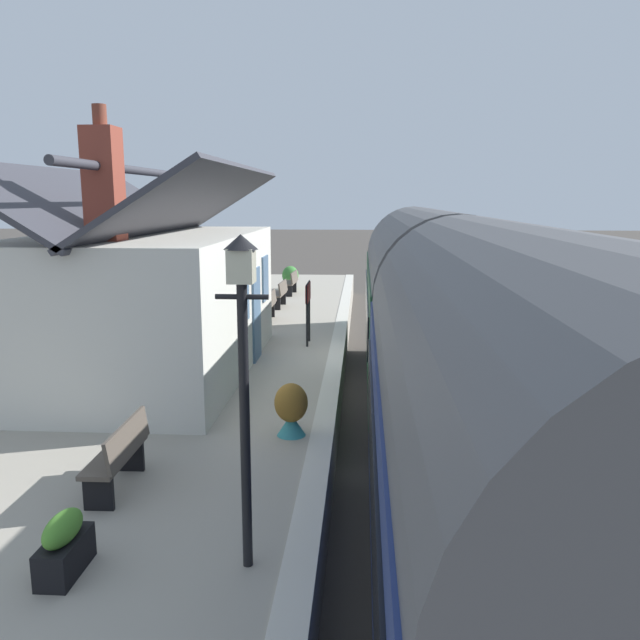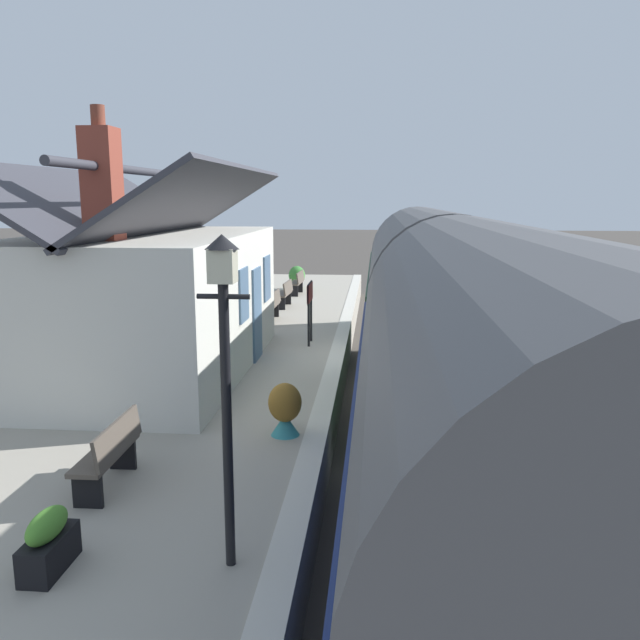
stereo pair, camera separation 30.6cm
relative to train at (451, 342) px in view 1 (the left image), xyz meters
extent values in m
plane|color=#423D38|center=(4.31, 0.90, -2.21)|extent=(160.00, 160.00, 0.00)
cube|color=#A39B8C|center=(4.31, 4.98, -1.76)|extent=(32.00, 6.17, 0.91)
cube|color=beige|center=(4.31, 2.08, -1.29)|extent=(32.00, 0.36, 0.02)
cube|color=gray|center=(4.31, -0.72, -2.14)|extent=(52.00, 0.08, 0.14)
cube|color=gray|center=(4.31, 0.72, -2.14)|extent=(52.00, 0.08, 0.14)
cube|color=black|center=(4.18, 0.00, -1.86)|extent=(8.15, 2.29, 0.70)
cube|color=#1E4C2D|center=(4.18, 0.00, -0.36)|extent=(8.86, 2.70, 2.30)
cylinder|color=#515154|center=(4.18, 0.00, 0.79)|extent=(8.86, 2.65, 2.65)
cube|color=black|center=(4.18, 1.36, -0.08)|extent=(7.53, 0.03, 0.80)
cylinder|color=black|center=(6.84, 0.00, -1.86)|extent=(0.70, 2.16, 0.70)
cylinder|color=black|center=(1.52, 0.00, -1.86)|extent=(0.70, 2.16, 0.70)
cube|color=black|center=(8.63, 0.00, 0.04)|extent=(0.04, 2.16, 0.90)
cylinder|color=#F2EDCC|center=(8.65, 0.00, -0.94)|extent=(0.06, 0.24, 0.24)
cube|color=red|center=(8.69, 0.00, -1.39)|extent=(0.16, 2.56, 0.24)
cube|color=black|center=(-4.70, 0.00, -1.86)|extent=(7.26, 2.29, 0.70)
cube|color=navy|center=(-4.70, 0.00, -0.36)|extent=(7.90, 2.70, 2.30)
cylinder|color=#515154|center=(-4.70, 0.00, 0.79)|extent=(7.90, 2.65, 2.65)
cube|color=black|center=(-4.70, 1.36, -0.08)|extent=(6.71, 0.03, 0.80)
cylinder|color=black|center=(-2.33, 0.00, -1.86)|extent=(0.70, 2.16, 0.70)
cube|color=silver|center=(2.60, 5.95, 0.15)|extent=(7.41, 4.12, 2.91)
cube|color=#38383F|center=(2.60, 4.92, 2.24)|extent=(7.91, 2.33, 1.48)
cube|color=#38383F|center=(2.60, 6.98, 2.24)|extent=(7.91, 2.33, 1.48)
cylinder|color=#38383F|center=(2.60, 5.95, 2.88)|extent=(7.91, 0.16, 0.16)
cube|color=brown|center=(0.56, 5.95, 2.58)|extent=(0.56, 0.56, 1.93)
cylinder|color=brown|center=(0.56, 5.95, 3.72)|extent=(0.24, 0.24, 0.36)
cube|color=slate|center=(3.74, 3.87, -0.25)|extent=(0.90, 0.06, 2.10)
cube|color=slate|center=(2.34, 3.87, 0.40)|extent=(0.80, 0.05, 1.10)
cube|color=slate|center=(5.14, 3.87, 0.40)|extent=(0.80, 0.05, 1.10)
cube|color=brown|center=(-3.02, 4.57, -0.85)|extent=(1.41, 0.42, 0.06)
cube|color=brown|center=(-3.02, 4.39, -0.62)|extent=(1.40, 0.13, 0.40)
cube|color=black|center=(-3.58, 4.56, -1.08)|extent=(0.07, 0.36, 0.44)
cube|color=black|center=(-2.46, 4.58, -1.08)|extent=(0.07, 0.36, 0.44)
cube|color=brown|center=(8.48, 4.38, -0.85)|extent=(1.41, 0.42, 0.06)
cube|color=brown|center=(8.47, 4.20, -0.62)|extent=(1.40, 0.13, 0.40)
cube|color=black|center=(7.92, 4.39, -1.08)|extent=(0.07, 0.36, 0.44)
cube|color=black|center=(9.04, 4.37, -1.08)|extent=(0.07, 0.36, 0.44)
cube|color=brown|center=(10.88, 4.33, -0.85)|extent=(1.42, 0.46, 0.06)
cube|color=brown|center=(10.87, 4.15, -0.62)|extent=(1.40, 0.16, 0.40)
cube|color=black|center=(10.32, 4.35, -1.08)|extent=(0.08, 0.36, 0.44)
cube|color=black|center=(11.44, 4.30, -1.08)|extent=(0.08, 0.36, 0.44)
cube|color=brown|center=(13.80, 4.25, -0.85)|extent=(1.42, 0.46, 0.06)
cube|color=brown|center=(13.79, 4.07, -0.62)|extent=(1.40, 0.17, 0.40)
cube|color=black|center=(13.24, 4.28, -1.08)|extent=(0.08, 0.36, 0.44)
cube|color=black|center=(14.36, 4.23, -1.08)|extent=(0.08, 0.36, 0.44)
cone|color=teal|center=(7.31, 5.28, -1.12)|extent=(0.44, 0.44, 0.37)
cylinder|color=teal|center=(7.31, 5.28, -1.27)|extent=(0.24, 0.24, 0.06)
ellipsoid|color=olive|center=(7.31, 5.28, -0.71)|extent=(0.63, 0.63, 0.71)
cone|color=#BA426B|center=(7.31, 5.28, -0.49)|extent=(0.11, 0.11, 0.25)
cone|color=teal|center=(-1.00, 2.56, -1.13)|extent=(0.45, 0.45, 0.35)
cylinder|color=teal|center=(-1.00, 2.56, -1.27)|extent=(0.25, 0.25, 0.06)
ellipsoid|color=olive|center=(-1.00, 2.56, -0.77)|extent=(0.52, 0.52, 0.61)
cube|color=black|center=(-4.88, 4.37, -1.12)|extent=(0.72, 0.32, 0.37)
ellipsoid|color=#4C8C2D|center=(-4.88, 4.37, -0.82)|extent=(0.65, 0.29, 0.29)
cone|color=#9E5138|center=(15.25, 4.39, -1.14)|extent=(0.51, 0.51, 0.33)
cylinder|color=#9E5138|center=(15.25, 4.39, -1.27)|extent=(0.28, 0.28, 0.06)
ellipsoid|color=#3D8438|center=(15.25, 4.39, -0.74)|extent=(0.67, 0.67, 0.76)
cone|color=#E64B4C|center=(15.25, 4.39, -0.51)|extent=(0.13, 0.13, 0.27)
cylinder|color=black|center=(-4.61, 2.60, 0.14)|extent=(0.10, 0.10, 2.89)
cylinder|color=black|center=(-4.61, 2.60, 1.44)|extent=(0.05, 0.50, 0.05)
cube|color=beige|center=(-4.61, 2.60, 1.73)|extent=(0.24, 0.24, 0.32)
cone|color=black|center=(-4.61, 2.60, 1.95)|extent=(0.32, 0.32, 0.14)
cylinder|color=black|center=(5.09, 2.83, -0.75)|extent=(0.06, 0.06, 1.10)
cylinder|color=black|center=(5.69, 2.83, -0.75)|extent=(0.06, 0.06, 1.10)
cube|color=maroon|center=(5.39, 2.83, 0.02)|extent=(0.90, 0.06, 0.44)
cube|color=black|center=(5.39, 2.83, 0.02)|extent=(0.96, 0.03, 0.50)
camera|label=1|loc=(-10.44, 1.48, 2.34)|focal=35.93mm
camera|label=2|loc=(-10.42, 1.18, 2.34)|focal=35.93mm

